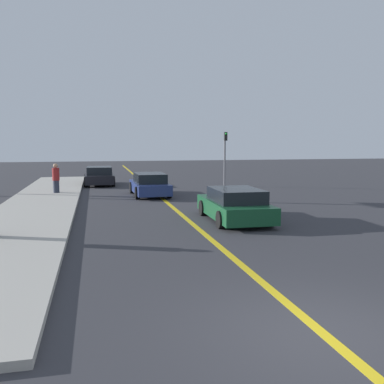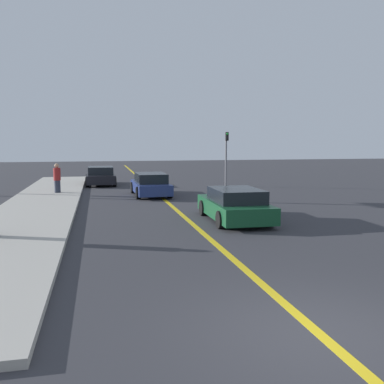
% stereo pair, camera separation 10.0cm
% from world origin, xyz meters
% --- Properties ---
extents(ground_plane, '(120.00, 120.00, 0.00)m').
position_xyz_m(ground_plane, '(0.00, 0.00, 0.00)').
color(ground_plane, '#333338').
extents(road_center_line, '(0.20, 60.00, 0.01)m').
position_xyz_m(road_center_line, '(0.00, 18.00, 0.00)').
color(road_center_line, gold).
rests_on(road_center_line, ground_plane).
extents(sidewalk_left, '(3.30, 29.63, 0.15)m').
position_xyz_m(sidewalk_left, '(-5.85, 14.82, 0.08)').
color(sidewalk_left, '#ADA89E').
rests_on(sidewalk_left, ground_plane).
extents(car_near_right_lane, '(2.04, 4.30, 1.22)m').
position_xyz_m(car_near_right_lane, '(1.66, 9.38, 0.59)').
color(car_near_right_lane, '#144728').
rests_on(car_near_right_lane, ground_plane).
extents(car_ahead_center, '(1.95, 4.25, 1.24)m').
position_xyz_m(car_ahead_center, '(-0.48, 17.49, 0.60)').
color(car_ahead_center, navy).
rests_on(car_ahead_center, ground_plane).
extents(car_far_distant, '(1.98, 3.95, 1.26)m').
position_xyz_m(car_far_distant, '(-3.10, 23.89, 0.61)').
color(car_far_distant, black).
rests_on(car_far_distant, ground_plane).
extents(pedestrian_mid_group, '(0.38, 0.38, 1.60)m').
position_xyz_m(pedestrian_mid_group, '(-5.45, 18.74, 0.94)').
color(pedestrian_mid_group, '#282D3D').
rests_on(pedestrian_mid_group, sidewalk_left).
extents(traffic_light, '(0.18, 0.40, 3.54)m').
position_xyz_m(traffic_light, '(4.92, 21.21, 2.20)').
color(traffic_light, slate).
rests_on(traffic_light, ground_plane).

